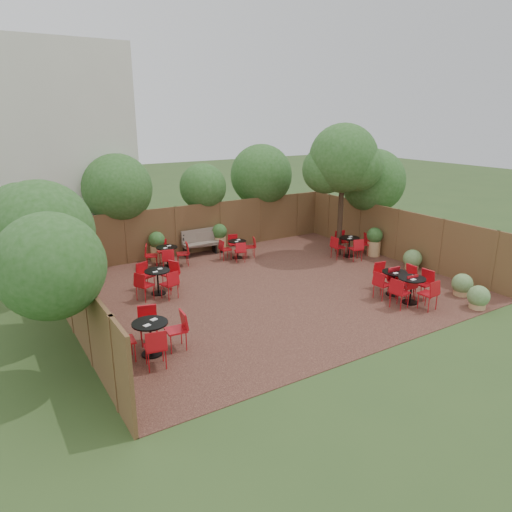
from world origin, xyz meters
TOP-DOWN VIEW (x-y plane):
  - ground at (0.00, 0.00)m, footprint 80.00×80.00m
  - courtyard_paving at (0.00, 0.00)m, footprint 12.00×10.00m
  - fence_back at (0.00, 5.00)m, footprint 12.00×0.08m
  - fence_left at (-6.00, 0.00)m, footprint 0.08×10.00m
  - fence_right at (6.00, 0.00)m, footprint 0.08×10.00m
  - neighbour_building at (-4.50, 8.00)m, footprint 5.00×4.00m
  - overhang_foliage at (-0.77, 3.05)m, footprint 15.70×10.75m
  - courtyard_tree at (4.57, 1.66)m, footprint 2.78×2.68m
  - park_bench_left at (-0.20, 4.62)m, footprint 1.44×0.59m
  - park_bench_right at (-0.07, 4.63)m, footprint 1.65×0.55m
  - bistro_tables at (0.09, 0.00)m, footprint 11.13×8.76m
  - planters at (-0.27, 3.61)m, footprint 11.92×4.54m
  - low_shrubs at (4.99, -3.07)m, footprint 1.91×4.13m

SIDE VIEW (x-z plane):
  - ground at x=0.00m, z-range 0.00..0.00m
  - courtyard_paving at x=0.00m, z-range 0.00..0.02m
  - low_shrubs at x=4.99m, z-range -0.01..0.72m
  - park_bench_left at x=-0.20m, z-range 0.03..0.90m
  - bistro_tables at x=0.09m, z-range -0.01..0.95m
  - park_bench_right at x=-0.07m, z-range 0.03..1.05m
  - planters at x=-0.27m, z-range 0.06..1.21m
  - fence_back at x=0.00m, z-range 0.00..2.00m
  - fence_left at x=-6.00m, z-range 0.00..2.00m
  - fence_right at x=6.00m, z-range 0.00..2.00m
  - overhang_foliage at x=-0.77m, z-range 1.37..4.13m
  - courtyard_tree at x=4.57m, z-range 1.12..6.27m
  - neighbour_building at x=-4.50m, z-range 0.00..8.00m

